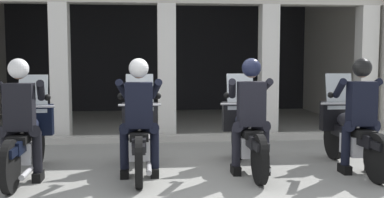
% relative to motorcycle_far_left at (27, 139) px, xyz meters
% --- Properties ---
extents(ground_plane, '(80.00, 80.00, 0.00)m').
position_rel_motorcycle_far_left_xyz_m(ground_plane, '(2.26, 2.74, -0.50)').
color(ground_plane, gray).
extents(station_building, '(9.29, 5.20, 3.22)m').
position_rel_motorcycle_far_left_xyz_m(station_building, '(2.01, 5.44, 1.54)').
color(station_building, black).
rests_on(station_building, ground).
extents(kerb_strip, '(8.79, 0.24, 0.12)m').
position_rel_motorcycle_far_left_xyz_m(kerb_strip, '(2.01, 2.35, -0.44)').
color(kerb_strip, '#B7B5AD').
rests_on(kerb_strip, ground).
extents(motorcycle_far_left, '(0.62, 2.04, 1.35)m').
position_rel_motorcycle_far_left_xyz_m(motorcycle_far_left, '(0.00, 0.00, 0.00)').
color(motorcycle_far_left, black).
rests_on(motorcycle_far_left, ground).
extents(police_officer_far_left, '(0.63, 0.61, 1.58)m').
position_rel_motorcycle_far_left_xyz_m(police_officer_far_left, '(-0.00, -0.28, 0.44)').
color(police_officer_far_left, black).
rests_on(police_officer_far_left, ground).
extents(motorcycle_center_left, '(0.62, 2.04, 1.35)m').
position_rel_motorcycle_far_left_xyz_m(motorcycle_center_left, '(1.51, 0.08, 0.00)').
color(motorcycle_center_left, black).
rests_on(motorcycle_center_left, ground).
extents(police_officer_center_left, '(0.63, 0.61, 1.58)m').
position_rel_motorcycle_far_left_xyz_m(police_officer_center_left, '(1.50, -0.20, 0.44)').
color(police_officer_center_left, black).
rests_on(police_officer_center_left, ground).
extents(motorcycle_center_right, '(0.62, 2.04, 1.35)m').
position_rel_motorcycle_far_left_xyz_m(motorcycle_center_right, '(3.01, 0.09, 0.00)').
color(motorcycle_center_right, black).
rests_on(motorcycle_center_right, ground).
extents(police_officer_center_right, '(0.63, 0.61, 1.58)m').
position_rel_motorcycle_far_left_xyz_m(police_officer_center_right, '(3.01, -0.19, 0.44)').
color(police_officer_center_right, black).
rests_on(police_officer_center_right, ground).
extents(motorcycle_far_right, '(0.62, 2.04, 1.35)m').
position_rel_motorcycle_far_left_xyz_m(motorcycle_far_right, '(4.52, -0.00, 0.00)').
color(motorcycle_far_right, black).
rests_on(motorcycle_far_right, ground).
extents(police_officer_far_right, '(0.63, 0.61, 1.58)m').
position_rel_motorcycle_far_left_xyz_m(police_officer_far_right, '(4.52, -0.29, 0.44)').
color(police_officer_far_right, black).
rests_on(police_officer_far_right, ground).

